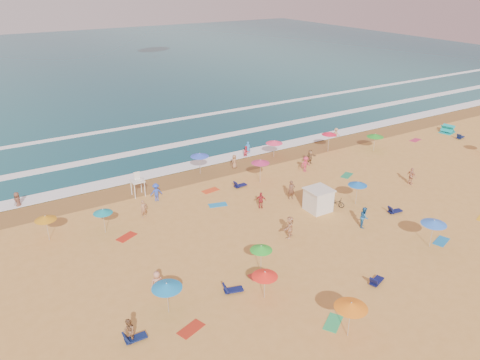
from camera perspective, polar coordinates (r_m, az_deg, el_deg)
ground at (r=42.73m, az=6.93°, el=-3.98°), size 220.00×220.00×0.00m
ocean at (r=117.52m, az=-19.53°, el=13.03°), size 220.00×140.00×0.18m
wet_sand at (r=52.11m, az=-1.45°, el=1.56°), size 220.00×220.00×0.00m
surf_foam at (r=59.39m, az=-5.70°, el=4.44°), size 200.00×18.70×0.05m
cabana at (r=43.02m, az=9.52°, el=-2.45°), size 2.00×2.00×2.00m
cabana_roof at (r=42.56m, az=9.61°, el=-1.17°), size 2.20×2.20×0.12m
bicycle at (r=44.23m, az=11.60°, el=-2.66°), size 1.30×1.74×0.87m
lifeguard_stand at (r=46.20m, az=-12.35°, el=-0.69°), size 1.20×1.20×2.10m
beach_umbrellas at (r=41.86m, az=3.64°, el=-1.22°), size 62.62×28.52×0.80m
loungers at (r=44.55m, az=17.07°, el=-3.47°), size 50.39×19.41×0.34m
towels at (r=41.59m, az=8.60°, el=-4.91°), size 41.86×22.27×0.03m
popup_tents at (r=62.97m, az=26.70°, el=3.55°), size 9.91×15.34×1.20m
beachgoers at (r=45.06m, az=2.60°, el=-1.10°), size 39.44×23.66×2.14m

